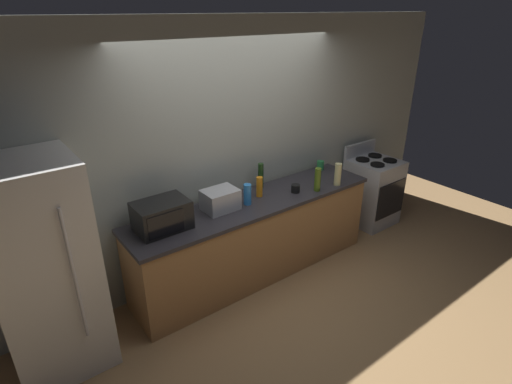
# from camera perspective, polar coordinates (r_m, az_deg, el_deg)

# --- Properties ---
(ground_plane) EXTENTS (8.00, 8.00, 0.00)m
(ground_plane) POSITION_cam_1_polar(r_m,az_deg,el_deg) (4.45, 3.21, -13.55)
(ground_plane) COLOR #A87F51
(back_wall) EXTENTS (6.40, 0.10, 2.70)m
(back_wall) POSITION_cam_1_polar(r_m,az_deg,el_deg) (4.37, -3.27, 5.97)
(back_wall) COLOR #9EA399
(back_wall) RESTS_ON ground_plane
(counter_run) EXTENTS (2.84, 0.64, 0.90)m
(counter_run) POSITION_cam_1_polar(r_m,az_deg,el_deg) (4.45, -0.00, -6.44)
(counter_run) COLOR #B27F4C
(counter_run) RESTS_ON ground_plane
(refrigerator) EXTENTS (0.72, 0.73, 1.80)m
(refrigerator) POSITION_cam_1_polar(r_m,az_deg,el_deg) (3.56, -27.74, -9.83)
(refrigerator) COLOR white
(refrigerator) RESTS_ON ground_plane
(stove_range) EXTENTS (0.60, 0.61, 1.08)m
(stove_range) POSITION_cam_1_polar(r_m,az_deg,el_deg) (5.74, 16.12, 0.15)
(stove_range) COLOR #B7BABF
(stove_range) RESTS_ON ground_plane
(microwave) EXTENTS (0.48, 0.35, 0.27)m
(microwave) POSITION_cam_1_polar(r_m,az_deg,el_deg) (3.75, -13.19, -3.27)
(microwave) COLOR black
(microwave) RESTS_ON counter_run
(toaster_oven) EXTENTS (0.34, 0.26, 0.21)m
(toaster_oven) POSITION_cam_1_polar(r_m,az_deg,el_deg) (4.03, -5.08, -1.10)
(toaster_oven) COLOR #B7BABF
(toaster_oven) RESTS_ON counter_run
(bottle_spray_cleaner) EXTENTS (0.08, 0.08, 0.22)m
(bottle_spray_cleaner) POSITION_cam_1_polar(r_m,az_deg,el_deg) (4.11, -1.22, -0.33)
(bottle_spray_cleaner) COLOR #338CE5
(bottle_spray_cleaner) RESTS_ON counter_run
(bottle_dish_soap) EXTENTS (0.07, 0.07, 0.22)m
(bottle_dish_soap) POSITION_cam_1_polar(r_m,az_deg,el_deg) (4.29, 0.49, 0.75)
(bottle_dish_soap) COLOR orange
(bottle_dish_soap) RESTS_ON counter_run
(bottle_vinegar) EXTENTS (0.08, 0.08, 0.26)m
(bottle_vinegar) POSITION_cam_1_polar(r_m,az_deg,el_deg) (4.65, 11.51, 2.46)
(bottle_vinegar) COLOR beige
(bottle_vinegar) RESTS_ON counter_run
(bottle_olive_oil) EXTENTS (0.07, 0.07, 0.26)m
(bottle_olive_oil) POSITION_cam_1_polar(r_m,az_deg,el_deg) (4.46, 8.71, 1.74)
(bottle_olive_oil) COLOR #4C6B19
(bottle_olive_oil) RESTS_ON counter_run
(bottle_wine) EXTENTS (0.06, 0.06, 0.29)m
(bottle_wine) POSITION_cam_1_polar(r_m,az_deg,el_deg) (4.48, 0.68, 2.31)
(bottle_wine) COLOR #1E3F19
(bottle_wine) RESTS_ON counter_run
(mug_green) EXTENTS (0.09, 0.09, 0.11)m
(mug_green) POSITION_cam_1_polar(r_m,az_deg,el_deg) (5.10, 9.09, 3.76)
(mug_green) COLOR #2D8C47
(mug_green) RESTS_ON counter_run
(mug_black) EXTENTS (0.10, 0.10, 0.09)m
(mug_black) POSITION_cam_1_polar(r_m,az_deg,el_deg) (4.43, 5.62, 0.51)
(mug_black) COLOR black
(mug_black) RESTS_ON counter_run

